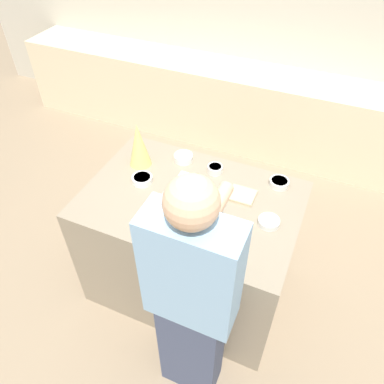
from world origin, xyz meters
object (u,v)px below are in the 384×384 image
(baking_tray, at_px, (189,205))
(candy_bowl_far_right, at_px, (215,169))
(candy_bowl_front_corner, at_px, (183,157))
(person, at_px, (192,303))
(candy_bowl_beside_tree, at_px, (142,179))
(gingerbread_house, at_px, (189,193))
(decorative_tree, at_px, (139,145))
(candy_bowl_center_rear, at_px, (279,183))
(candy_bowl_near_tray_left, at_px, (269,222))
(cookbook, at_px, (242,195))

(baking_tray, xyz_separation_m, candy_bowl_far_right, (0.03, 0.38, 0.02))
(baking_tray, height_order, candy_bowl_far_right, candy_bowl_far_right)
(candy_bowl_front_corner, bearing_deg, person, -63.39)
(baking_tray, relative_size, candy_bowl_beside_tree, 2.94)
(baking_tray, xyz_separation_m, gingerbread_house, (0.00, 0.00, 0.10))
(candy_bowl_beside_tree, bearing_deg, baking_tray, -12.02)
(candy_bowl_front_corner, bearing_deg, candy_bowl_far_right, -7.43)
(baking_tray, bearing_deg, decorative_tree, 152.92)
(candy_bowl_beside_tree, bearing_deg, person, -45.77)
(baking_tray, height_order, person, person)
(candy_bowl_far_right, relative_size, candy_bowl_beside_tree, 0.77)
(candy_bowl_far_right, xyz_separation_m, person, (0.25, -0.98, -0.08))
(candy_bowl_front_corner, distance_m, candy_bowl_center_rear, 0.70)
(candy_bowl_center_rear, height_order, candy_bowl_beside_tree, same)
(baking_tray, distance_m, person, 0.67)
(person, bearing_deg, candy_bowl_near_tray_left, 70.82)
(candy_bowl_near_tray_left, bearing_deg, candy_bowl_center_rear, 94.43)
(baking_tray, relative_size, candy_bowl_far_right, 3.84)
(decorative_tree, bearing_deg, cookbook, -2.76)
(candy_bowl_far_right, height_order, candy_bowl_front_corner, candy_bowl_far_right)
(person, bearing_deg, candy_bowl_front_corner, 116.61)
(decorative_tree, relative_size, candy_bowl_center_rear, 2.51)
(baking_tray, relative_size, cookbook, 2.43)
(baking_tray, height_order, decorative_tree, decorative_tree)
(candy_bowl_front_corner, xyz_separation_m, person, (0.51, -1.01, -0.08))
(candy_bowl_beside_tree, bearing_deg, candy_bowl_far_right, 35.21)
(candy_bowl_front_corner, xyz_separation_m, candy_bowl_center_rear, (0.70, 0.01, -0.00))
(gingerbread_house, distance_m, decorative_tree, 0.56)
(baking_tray, bearing_deg, candy_bowl_near_tray_left, 5.30)
(decorative_tree, bearing_deg, candy_bowl_center_rear, 9.68)
(gingerbread_house, bearing_deg, person, -64.99)
(candy_bowl_beside_tree, distance_m, person, 0.96)
(decorative_tree, xyz_separation_m, person, (0.77, -0.85, -0.22))
(candy_bowl_far_right, relative_size, person, 0.06)
(candy_bowl_center_rear, relative_size, candy_bowl_beside_tree, 0.94)
(decorative_tree, xyz_separation_m, candy_bowl_front_corner, (0.27, 0.16, -0.14))
(decorative_tree, xyz_separation_m, candy_bowl_center_rear, (0.97, 0.17, -0.14))
(baking_tray, distance_m, candy_bowl_far_right, 0.38)
(baking_tray, relative_size, candy_bowl_front_corner, 3.02)
(gingerbread_house, bearing_deg, baking_tray, -149.35)
(cookbook, bearing_deg, candy_bowl_near_tray_left, -36.83)
(baking_tray, distance_m, candy_bowl_beside_tree, 0.39)
(cookbook, bearing_deg, candy_bowl_front_corner, 159.00)
(gingerbread_house, relative_size, candy_bowl_beside_tree, 1.77)
(gingerbread_house, height_order, candy_bowl_near_tray_left, gingerbread_house)
(candy_bowl_front_corner, distance_m, candy_bowl_beside_tree, 0.36)
(candy_bowl_far_right, distance_m, candy_bowl_beside_tree, 0.51)
(candy_bowl_far_right, distance_m, candy_bowl_center_rear, 0.45)
(gingerbread_house, relative_size, cookbook, 1.46)
(candy_bowl_beside_tree, bearing_deg, candy_bowl_near_tray_left, -2.24)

